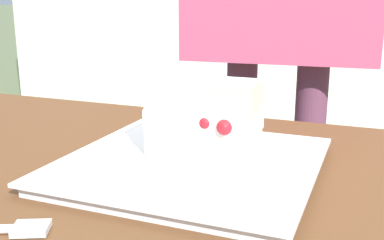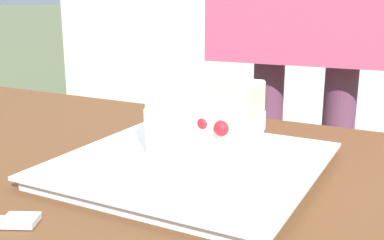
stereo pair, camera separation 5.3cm
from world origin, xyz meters
name	(u,v)px [view 1 (the left image)]	position (x,y,z in m)	size (l,w,h in m)	color
dessert_plate	(192,165)	(0.03, 0.15, 0.76)	(0.28, 0.28, 0.02)	white
cake_slice	(204,118)	(0.04, 0.16, 0.82)	(0.13, 0.07, 0.09)	beige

